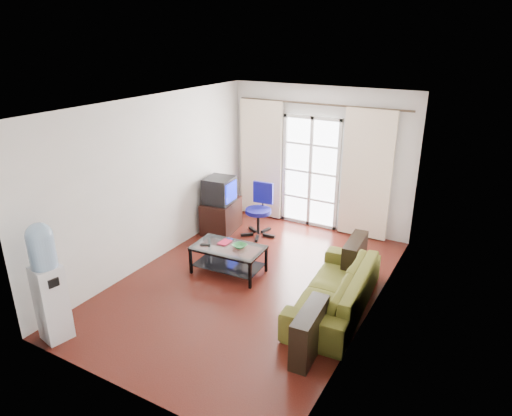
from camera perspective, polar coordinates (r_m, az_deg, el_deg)
The scene contains 20 objects.
floor at distance 7.08m, azimuth -0.63°, elevation -9.32°, with size 5.20×5.20×0.00m, color #511C13.
ceiling at distance 6.16m, azimuth -0.74°, elevation 12.86°, with size 5.20×5.20×0.00m, color white.
wall_back at distance 8.74m, azimuth 7.97°, elevation 6.11°, with size 3.60×0.02×2.70m, color silver.
wall_front at distance 4.65m, azimuth -17.21°, elevation -8.72°, with size 3.60×0.02×2.70m, color silver.
wall_left at distance 7.52m, azimuth -12.65°, elevation 3.31°, with size 0.02×5.20×2.70m, color silver.
wall_right at distance 5.87m, azimuth 14.71°, elevation -2.03°, with size 0.02×5.20×2.70m, color silver.
french_door at distance 8.82m, azimuth 6.83°, elevation 4.44°, with size 1.16×0.06×2.15m.
curtain_rod at distance 8.44m, azimuth 8.06°, elevation 12.73°, with size 0.04×0.04×3.30m, color #4C3F2D.
curtain_left at distance 9.17m, azimuth 0.63°, elevation 6.05°, with size 0.90×0.07×2.35m, color #FFEDCD.
curtain_right at distance 8.38m, azimuth 13.64°, elevation 3.99°, with size 0.90×0.07×2.35m, color #FFEDCD.
radiator at distance 8.73m, azimuth 12.25°, elevation -1.28°, with size 0.64×0.12×0.64m, color #9B9A9D.
sofa at distance 6.43m, azimuth 9.86°, elevation -9.91°, with size 0.96×2.15×0.61m, color brown.
coffee_table at distance 7.24m, azimuth -3.46°, elevation -6.01°, with size 1.15×0.70×0.45m.
bowl at distance 7.13m, azimuth -2.06°, elevation -4.77°, with size 0.25×0.25×0.05m, color #30853C.
book at distance 7.34m, azimuth -4.44°, elevation -4.16°, with size 0.16×0.22×0.02m, color #AB1531.
remote at distance 7.24m, azimuth -6.35°, elevation -4.61°, with size 0.16×0.05×0.02m, color black.
tv_stand at distance 8.76m, azimuth -4.36°, elevation -0.96°, with size 0.54×0.82×0.60m, color black.
crt_tv at distance 8.52m, azimuth -4.73°, elevation 2.26°, with size 0.58×0.57×0.48m.
task_chair at distance 8.54m, azimuth 0.38°, elevation -1.55°, with size 0.73×0.73×0.99m.
water_cooler at distance 6.06m, azimuth -24.62°, elevation -8.23°, with size 0.38×0.38×1.56m.
Camera 1 is at (3.07, -5.27, 3.59)m, focal length 32.00 mm.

